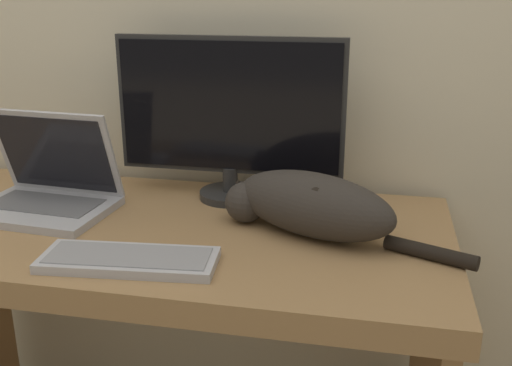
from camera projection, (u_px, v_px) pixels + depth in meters
The scene contains 5 objects.
desk at pixel (158, 287), 1.50m from camera, with size 1.41×0.67×0.77m.
monitor at pixel (229, 115), 1.55m from camera, with size 0.60×0.17×0.43m.
laptop at pixel (47, 191), 1.52m from camera, with size 0.35×0.27×0.25m.
external_keyboard at pixel (129, 260), 1.23m from camera, with size 0.37×0.17×0.02m.
cat at pixel (309, 204), 1.36m from camera, with size 0.57×0.29×0.15m.
Camera 1 is at (0.51, -0.92, 1.33)m, focal length 42.00 mm.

